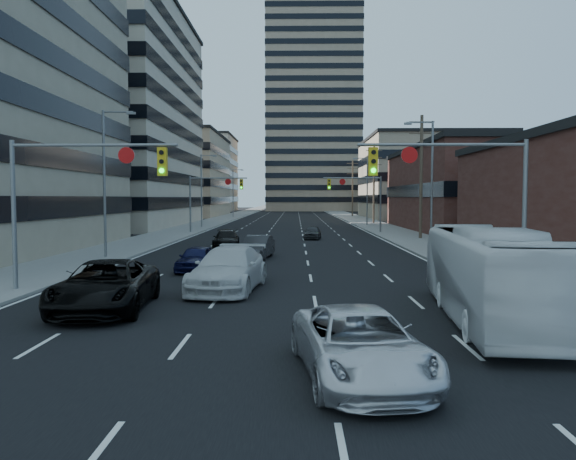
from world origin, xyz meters
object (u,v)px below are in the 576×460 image
(black_pickup, at_px, (106,286))
(sedan_blue, at_px, (197,259))
(silver_suv, at_px, (360,344))
(white_van, at_px, (229,269))
(transit_bus, at_px, (488,275))

(black_pickup, distance_m, sedan_blue, 9.97)
(black_pickup, distance_m, silver_suv, 10.28)
(black_pickup, bearing_deg, silver_suv, -46.47)
(white_van, relative_size, sedan_blue, 1.55)
(white_van, height_order, transit_bus, transit_bus)
(transit_bus, xyz_separation_m, sedan_blue, (-10.85, 11.31, -0.76))
(white_van, distance_m, sedan_blue, 6.29)
(black_pickup, xyz_separation_m, transit_bus, (12.14, -1.43, 0.59))
(sedan_blue, bearing_deg, silver_suv, -64.39)
(black_pickup, xyz_separation_m, white_van, (3.60, 4.04, 0.04))
(white_van, bearing_deg, transit_bus, -26.19)
(silver_suv, xyz_separation_m, sedan_blue, (-6.35, 16.77, -0.05))
(white_van, relative_size, transit_bus, 0.58)
(black_pickup, height_order, silver_suv, black_pickup)
(transit_bus, bearing_deg, silver_suv, -123.33)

